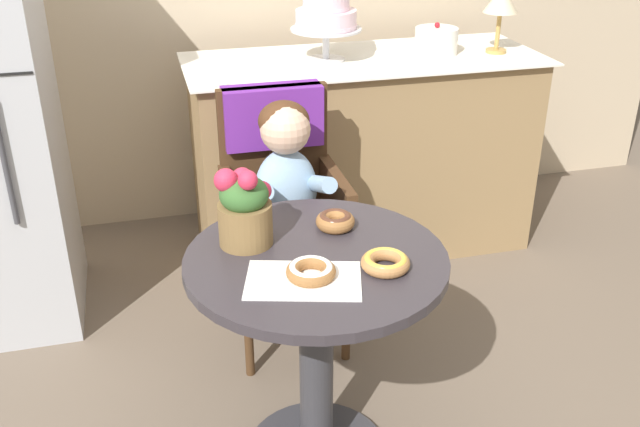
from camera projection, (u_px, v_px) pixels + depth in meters
cafe_table at (316, 321)px, 2.04m from camera, size 0.72×0.72×0.72m
wicker_chair at (279, 177)px, 2.62m from camera, size 0.42×0.45×0.95m
seated_child at (288, 185)px, 2.47m from camera, size 0.27×0.32×0.73m
paper_napkin at (303, 280)px, 1.83m from camera, size 0.33×0.26×0.00m
donut_front at (311, 271)px, 1.84m from camera, size 0.13×0.13×0.04m
donut_mid at (335, 220)px, 2.08m from camera, size 0.11×0.11×0.05m
donut_side at (385, 262)px, 1.88m from camera, size 0.13×0.13×0.04m
flower_vase at (244, 208)px, 1.97m from camera, size 0.16×0.15×0.24m
display_counter at (362, 154)px, 3.32m from camera, size 1.56×0.62×0.90m
tiered_cake_stand at (326, 14)px, 2.99m from camera, size 0.30×0.30×0.33m
round_layer_cake at (436, 41)px, 3.15m from camera, size 0.19×0.19×0.14m
table_lamp at (501, 3)px, 3.10m from camera, size 0.15×0.15×0.28m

